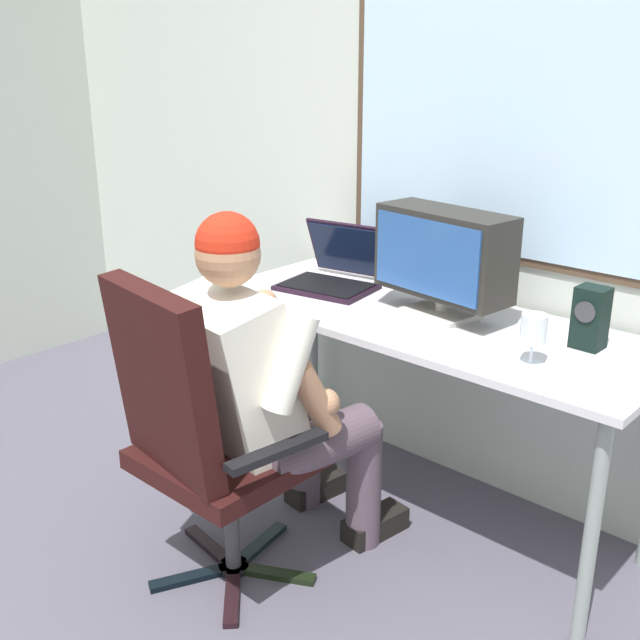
# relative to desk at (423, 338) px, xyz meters

# --- Properties ---
(wall_rear) EXTENTS (5.41, 0.08, 2.68)m
(wall_rear) POSITION_rel_desk_xyz_m (0.15, 0.37, 0.66)
(wall_rear) COLOR beige
(wall_rear) RESTS_ON ground
(desk) EXTENTS (1.60, 0.62, 0.76)m
(desk) POSITION_rel_desk_xyz_m (0.00, 0.00, 0.00)
(desk) COLOR gray
(desk) RESTS_ON ground
(office_chair) EXTENTS (0.60, 0.57, 1.01)m
(office_chair) POSITION_rel_desk_xyz_m (-0.25, -0.79, -0.12)
(office_chair) COLOR black
(office_chair) RESTS_ON ground
(person_seated) EXTENTS (0.56, 0.79, 1.18)m
(person_seated) POSITION_rel_desk_xyz_m (-0.22, -0.54, -0.07)
(person_seated) COLOR #53434E
(person_seated) RESTS_ON ground
(crt_monitor) EXTENTS (0.49, 0.24, 0.36)m
(crt_monitor) POSITION_rel_desk_xyz_m (0.03, 0.05, 0.29)
(crt_monitor) COLOR beige
(crt_monitor) RESTS_ON desk
(laptop) EXTENTS (0.39, 0.39, 0.23)m
(laptop) POSITION_rel_desk_xyz_m (-0.47, 0.09, 0.14)
(laptop) COLOR black
(laptop) RESTS_ON desk
(wine_glass) EXTENTS (0.07, 0.07, 0.15)m
(wine_glass) POSITION_rel_desk_xyz_m (0.46, -0.14, 0.18)
(wine_glass) COLOR silver
(wine_glass) RESTS_ON desk
(desk_speaker) EXTENTS (0.09, 0.09, 0.19)m
(desk_speaker) POSITION_rel_desk_xyz_m (0.53, 0.10, 0.17)
(desk_speaker) COLOR black
(desk_speaker) RESTS_ON desk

